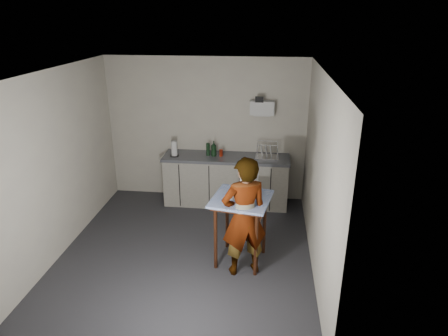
# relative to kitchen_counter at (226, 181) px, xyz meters

# --- Properties ---
(ground) EXTENTS (4.00, 4.00, 0.00)m
(ground) POSITION_rel_kitchen_counter_xyz_m (-0.40, -1.70, -0.43)
(ground) COLOR #29292E
(ground) RESTS_ON ground
(wall_back) EXTENTS (3.60, 0.02, 2.60)m
(wall_back) POSITION_rel_kitchen_counter_xyz_m (-0.40, 0.29, 0.87)
(wall_back) COLOR beige
(wall_back) RESTS_ON ground
(wall_right) EXTENTS (0.02, 4.00, 2.60)m
(wall_right) POSITION_rel_kitchen_counter_xyz_m (1.39, -1.70, 0.87)
(wall_right) COLOR beige
(wall_right) RESTS_ON ground
(wall_left) EXTENTS (0.02, 4.00, 2.60)m
(wall_left) POSITION_rel_kitchen_counter_xyz_m (-2.19, -1.70, 0.87)
(wall_left) COLOR beige
(wall_left) RESTS_ON ground
(ceiling) EXTENTS (3.60, 4.00, 0.01)m
(ceiling) POSITION_rel_kitchen_counter_xyz_m (-0.40, -1.70, 2.17)
(ceiling) COLOR white
(ceiling) RESTS_ON wall_back
(kitchen_counter) EXTENTS (2.24, 0.62, 0.91)m
(kitchen_counter) POSITION_rel_kitchen_counter_xyz_m (0.00, 0.00, 0.00)
(kitchen_counter) COLOR black
(kitchen_counter) RESTS_ON ground
(wall_shelf) EXTENTS (0.42, 0.18, 0.37)m
(wall_shelf) POSITION_rel_kitchen_counter_xyz_m (0.60, 0.22, 1.32)
(wall_shelf) COLOR silver
(wall_shelf) RESTS_ON ground
(side_table) EXTENTS (0.88, 0.88, 0.98)m
(side_table) POSITION_rel_kitchen_counter_xyz_m (0.40, -1.80, 0.42)
(side_table) COLOR #37190C
(side_table) RESTS_ON ground
(standing_man) EXTENTS (0.71, 0.59, 1.65)m
(standing_man) POSITION_rel_kitchen_counter_xyz_m (0.46, -2.06, 0.40)
(standing_man) COLOR #B2A593
(standing_man) RESTS_ON ground
(soap_bottle) EXTENTS (0.13, 0.13, 0.27)m
(soap_bottle) POSITION_rel_kitchen_counter_xyz_m (-0.22, 0.00, 0.62)
(soap_bottle) COLOR black
(soap_bottle) RESTS_ON kitchen_counter
(soda_can) EXTENTS (0.06, 0.06, 0.12)m
(soda_can) POSITION_rel_kitchen_counter_xyz_m (-0.09, 0.01, 0.54)
(soda_can) COLOR red
(soda_can) RESTS_ON kitchen_counter
(dark_bottle) EXTENTS (0.07, 0.07, 0.23)m
(dark_bottle) POSITION_rel_kitchen_counter_xyz_m (-0.33, 0.02, 0.60)
(dark_bottle) COLOR black
(dark_bottle) RESTS_ON kitchen_counter
(paper_towel) EXTENTS (0.15, 0.15, 0.28)m
(paper_towel) POSITION_rel_kitchen_counter_xyz_m (-0.91, -0.09, 0.61)
(paper_towel) COLOR black
(paper_towel) RESTS_ON kitchen_counter
(dish_rack) EXTENTS (0.39, 0.30, 0.28)m
(dish_rack) POSITION_rel_kitchen_counter_xyz_m (0.71, 0.02, 0.55)
(dish_rack) COLOR silver
(dish_rack) RESTS_ON kitchen_counter
(bakery_box) EXTENTS (0.36, 0.36, 0.38)m
(bakery_box) POSITION_rel_kitchen_counter_xyz_m (0.44, -1.77, 0.63)
(bakery_box) COLOR silver
(bakery_box) RESTS_ON side_table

